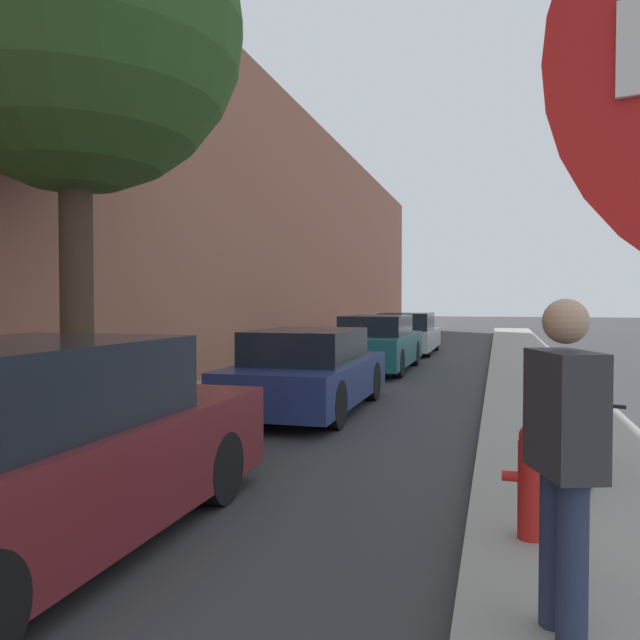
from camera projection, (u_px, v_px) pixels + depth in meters
ground_plane at (402, 379)px, 14.38m from camera, size 120.00×120.00×0.00m
sidewalk_left at (283, 372)px, 15.17m from camera, size 2.00×52.00×0.12m
sidewalk_right at (535, 380)px, 13.58m from camera, size 2.00×52.00×0.12m
building_facade_left at (231, 213)px, 15.42m from camera, size 0.70×52.00×7.91m
parked_car_maroon at (29, 456)px, 4.35m from camera, size 1.77×4.39×1.51m
parked_car_navy at (309, 372)px, 10.13m from camera, size 1.74×4.27×1.33m
parked_car_teal at (378, 344)px, 16.07m from camera, size 1.71×4.66×1.42m
parked_car_silver at (408, 334)px, 21.43m from camera, size 1.84×4.50×1.39m
street_tree_near at (74, 24)px, 6.89m from camera, size 3.74×3.74×6.61m
fire_hydrant at (531, 479)px, 4.37m from camera, size 0.40×0.18×0.81m
pedestrian at (564, 448)px, 3.08m from camera, size 0.38×0.51×1.67m
bicycle at (596, 440)px, 5.86m from camera, size 0.56×1.66×0.70m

